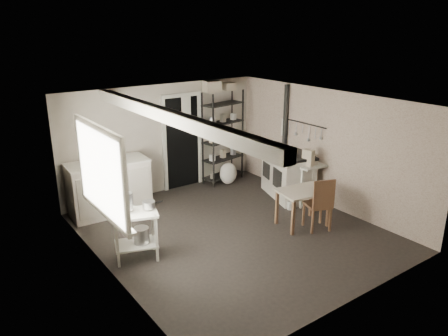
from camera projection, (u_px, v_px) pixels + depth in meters
floor at (234, 232)px, 7.65m from camera, size 5.00×5.00×0.00m
ceiling at (235, 101)px, 6.92m from camera, size 5.00×5.00×0.00m
wall_back at (163, 139)px, 9.21m from camera, size 4.50×0.02×2.30m
wall_front at (357, 223)px, 5.36m from camera, size 4.50×0.02×2.30m
wall_left at (105, 200)px, 6.04m from camera, size 0.02×5.00×2.30m
wall_right at (326, 148)px, 8.53m from camera, size 0.02×5.00×2.30m
window at (100, 172)px, 6.10m from camera, size 0.12×1.76×1.28m
doorway at (182, 143)px, 9.48m from camera, size 0.96×0.10×2.08m
ceiling_beam at (169, 116)px, 6.29m from camera, size 0.18×5.00×0.18m
wallpaper_panel at (326, 148)px, 8.53m from camera, size 0.01×5.00×2.30m
utensil_rail at (303, 123)px, 8.83m from camera, size 0.06×1.20×0.44m
prep_table at (136, 235)px, 6.68m from camera, size 0.80×0.68×0.77m
stockpot at (125, 201)px, 6.54m from camera, size 0.29×0.29×0.26m
saucepan at (149, 204)px, 6.65m from camera, size 0.22×0.22×0.11m
bucket at (141, 235)px, 6.69m from camera, size 0.28×0.28×0.26m
base_cabinets at (109, 190)px, 8.30m from camera, size 1.60×0.75×1.03m
mixing_bowl at (115, 164)px, 8.23m from camera, size 0.34×0.34×0.07m
counter_cup at (90, 170)px, 7.81m from camera, size 0.16×0.16×0.10m
shelf_rack at (223, 141)px, 9.84m from camera, size 1.03×0.55×2.07m
shelf_jar at (214, 125)px, 9.55m from camera, size 0.11×0.11×0.18m
storage_box_a at (212, 95)px, 9.39m from camera, size 0.38×0.35×0.23m
storage_box_b at (228, 94)px, 9.61m from camera, size 0.26×0.25×0.17m
stove at (288, 176)px, 9.10m from camera, size 1.04×1.40×0.98m
stovepipe at (286, 117)px, 9.21m from camera, size 0.14×0.14×1.52m
side_ledge at (311, 185)px, 8.62m from camera, size 0.56×0.32×0.84m
oats_box at (308, 157)px, 8.43m from camera, size 0.16×0.23×0.32m
work_table at (303, 205)px, 7.80m from camera, size 0.97×0.75×0.67m
table_cup at (319, 182)px, 7.71m from camera, size 0.11×0.11×0.08m
chair at (318, 203)px, 7.63m from camera, size 0.52×0.53×0.98m
flour_sack at (228, 174)px, 9.87m from camera, size 0.52×0.49×0.49m
floor_crock at (290, 206)px, 8.55m from camera, size 0.17×0.17×0.16m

